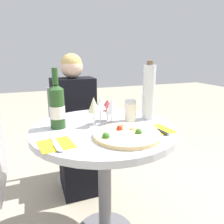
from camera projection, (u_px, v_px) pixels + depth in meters
The scene contains 13 objects.
dining_table at pixel (104, 150), 1.27m from camera, with size 0.82×0.82×0.75m.
chair_behind_diner at pixel (74, 136), 2.03m from camera, with size 0.40×0.40×0.85m.
seated_diner at pixel (76, 130), 1.87m from camera, with size 0.36×0.44×1.15m.
pizza_large at pixel (127, 135), 1.09m from camera, with size 0.34×0.34×0.05m.
wine_bottle at pixel (57, 106), 1.19m from camera, with size 0.08×0.08×0.33m.
tall_carafe at pixel (149, 92), 1.35m from camera, with size 0.08×0.08×0.36m.
sugar_shaker at pixel (130, 111), 1.33m from camera, with size 0.07×0.07×0.13m.
wine_glass_center at pixel (101, 104), 1.27m from camera, with size 0.07×0.07×0.16m.
wine_glass_front_left at pixel (94, 105), 1.21m from camera, with size 0.07×0.07×0.17m.
wine_glass_back_right at pixel (107, 105), 1.32m from camera, with size 0.08×0.08×0.13m.
wine_glass_front_right at pixel (112, 107), 1.25m from camera, with size 0.07×0.07×0.15m.
place_setting_left at pixel (56, 144), 0.99m from camera, with size 0.17×0.19×0.01m.
place_setting_right at pixel (157, 130), 1.18m from camera, with size 0.16×0.19×0.01m.
Camera 1 is at (-0.37, -1.11, 1.15)m, focal length 35.00 mm.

